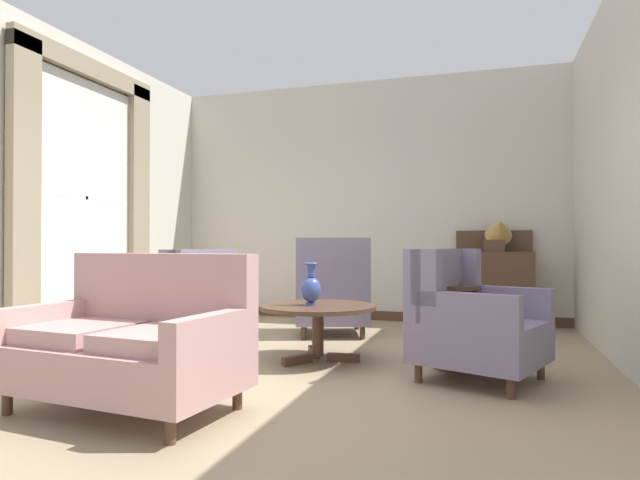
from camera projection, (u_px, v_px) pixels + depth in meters
ground at (274, 373)px, 4.15m from camera, size 8.97×8.97×0.00m
wall_back at (363, 200)px, 7.23m from camera, size 5.42×0.08×3.20m
wall_left at (83, 190)px, 5.86m from camera, size 0.08×4.49×3.20m
wall_right at (622, 170)px, 4.31m from camera, size 0.08×4.49×3.20m
baseboard_back at (362, 315)px, 7.16m from camera, size 5.26×0.03×0.12m
window_with_curtains at (87, 183)px, 5.79m from camera, size 0.12×2.04×2.84m
coffee_table at (318, 314)px, 4.59m from camera, size 1.00×1.00×0.48m
porcelain_vase at (311, 287)px, 4.57m from camera, size 0.17×0.17×0.36m
settee at (132, 343)px, 3.24m from camera, size 1.46×0.93×0.94m
armchair_back_corner at (332, 295)px, 5.89m from camera, size 1.00×1.04×1.07m
armchair_beside_settee at (185, 306)px, 5.12m from camera, size 0.93×0.96×0.95m
armchair_foreground_right at (471, 322)px, 3.96m from camera, size 1.06×1.05×0.96m
side_table at (451, 318)px, 4.31m from camera, size 0.47×0.47×0.67m
sideboard at (494, 284)px, 6.44m from camera, size 0.90×0.41×1.18m
gramophone at (498, 232)px, 6.35m from camera, size 0.35×0.44×0.49m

